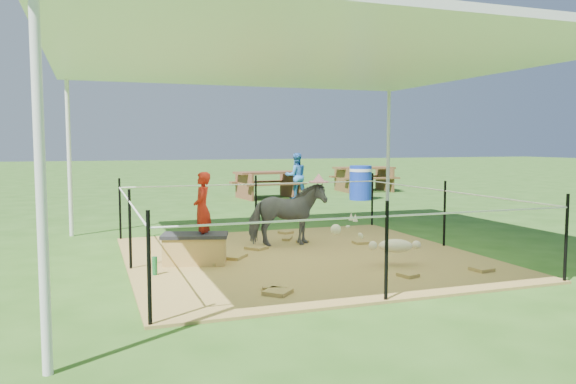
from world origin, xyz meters
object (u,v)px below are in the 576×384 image
object	(u,v)px
pony	(287,214)
distant_person	(296,176)
green_bottle	(155,266)
trash_barrel	(361,183)
foal	(396,243)
straw_bale	(195,250)
picnic_table_near	(268,185)
woman	(202,200)
picnic_table_far	(364,179)

from	to	relation	value
pony	distant_person	size ratio (longest dim) A/B	0.87
green_bottle	pony	distance (m)	2.43
trash_barrel	foal	bearing A→B (deg)	-114.03
straw_bale	foal	size ratio (longest dim) A/B	0.76
straw_bale	picnic_table_near	xyz separation A→B (m)	(3.51, 8.05, 0.18)
straw_bale	pony	size ratio (longest dim) A/B	0.69
woman	picnic_table_near	distance (m)	8.76
picnic_table_near	picnic_table_far	size ratio (longest dim) A/B	0.96
foal	distant_person	xyz separation A→B (m)	(1.87, 8.57, 0.33)
pony	trash_barrel	world-z (taller)	pony
green_bottle	picnic_table_far	size ratio (longest dim) A/B	0.11
green_bottle	woman	bearing A→B (deg)	34.70
straw_bale	picnic_table_far	size ratio (longest dim) A/B	0.41
woman	pony	size ratio (longest dim) A/B	0.83
trash_barrel	picnic_table_near	world-z (taller)	trash_barrel
green_bottle	foal	world-z (taller)	foal
trash_barrel	distant_person	size ratio (longest dim) A/B	0.73
woman	picnic_table_far	world-z (taller)	woman
green_bottle	distant_person	bearing A→B (deg)	59.51
distant_person	picnic_table_near	bearing A→B (deg)	-28.85
green_bottle	trash_barrel	distance (m)	9.61
picnic_table_near	picnic_table_far	bearing A→B (deg)	11.46
green_bottle	straw_bale	bearing A→B (deg)	39.29
green_bottle	picnic_table_far	bearing A→B (deg)	51.52
pony	woman	bearing A→B (deg)	122.36
foal	green_bottle	bearing A→B (deg)	-167.92
woman	pony	xyz separation A→B (m)	(1.42, 0.79, -0.33)
straw_bale	trash_barrel	xyz separation A→B (m)	(5.78, 6.78, 0.27)
woman	foal	world-z (taller)	woman
foal	pony	bearing A→B (deg)	137.17
straw_bale	distant_person	xyz separation A→B (m)	(4.21, 7.63, 0.44)
foal	trash_barrel	size ratio (longest dim) A/B	1.08
foal	picnic_table_near	distance (m)	9.07
woman	green_bottle	world-z (taller)	woman
pony	picnic_table_near	bearing A→B (deg)	-12.05
green_bottle	picnic_table_near	bearing A→B (deg)	64.48
trash_barrel	pony	bearing A→B (deg)	-125.43
straw_bale	woman	distance (m)	0.64
woman	distant_person	xyz separation A→B (m)	(4.11, 7.63, -0.19)
foal	picnic_table_near	bearing A→B (deg)	104.34
trash_barrel	distant_person	xyz separation A→B (m)	(-1.57, 0.85, 0.17)
pony	foal	size ratio (longest dim) A/B	1.10
woman	green_bottle	size ratio (longest dim) A/B	4.32
green_bottle	foal	distance (m)	2.93
pony	foal	bearing A→B (deg)	-151.30
foal	distant_person	bearing A→B (deg)	99.45
woman	foal	xyz separation A→B (m)	(2.24, -0.94, -0.52)
picnic_table_near	foal	bearing A→B (deg)	-103.65
woman	trash_barrel	xyz separation A→B (m)	(5.68, 6.78, -0.36)
picnic_table_far	foal	bearing A→B (deg)	-111.01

